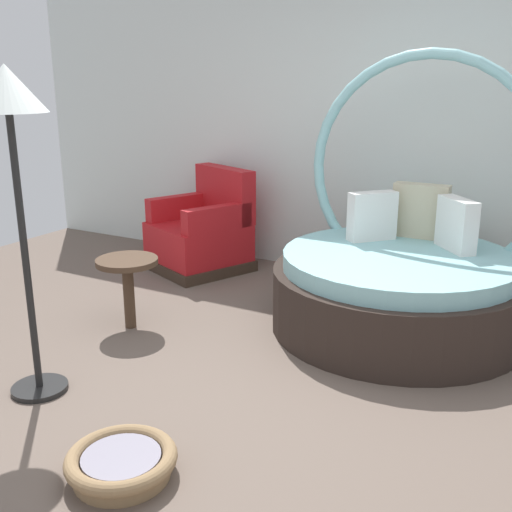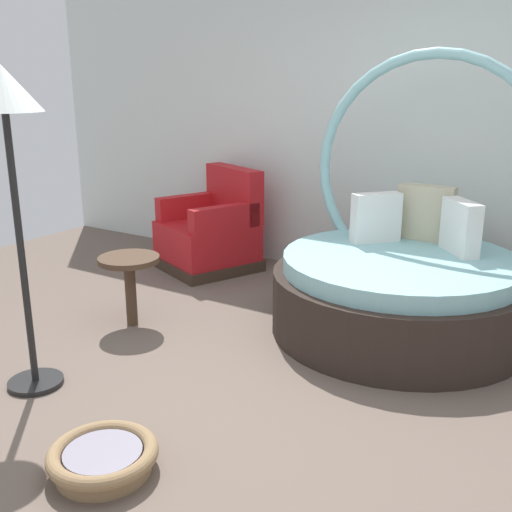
{
  "view_description": "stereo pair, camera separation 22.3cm",
  "coord_description": "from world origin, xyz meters",
  "px_view_note": "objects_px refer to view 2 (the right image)",
  "views": [
    {
      "loc": [
        1.47,
        -2.67,
        1.75
      ],
      "look_at": [
        -0.51,
        0.89,
        0.55
      ],
      "focal_mm": 42.66,
      "sensor_mm": 36.0,
      "label": 1
    },
    {
      "loc": [
        1.66,
        -2.56,
        1.75
      ],
      "look_at": [
        -0.51,
        0.89,
        0.55
      ],
      "focal_mm": 42.66,
      "sensor_mm": 36.0,
      "label": 2
    }
  ],
  "objects_px": {
    "red_armchair": "(212,234)",
    "pet_basket": "(103,458)",
    "floor_lamp": "(6,121)",
    "side_table": "(129,269)",
    "round_daybed": "(403,278)"
  },
  "relations": [
    {
      "from": "red_armchair",
      "to": "pet_basket",
      "type": "height_order",
      "value": "red_armchair"
    },
    {
      "from": "red_armchair",
      "to": "floor_lamp",
      "type": "height_order",
      "value": "floor_lamp"
    },
    {
      "from": "side_table",
      "to": "red_armchair",
      "type": "bearing_deg",
      "value": 102.9
    },
    {
      "from": "pet_basket",
      "to": "side_table",
      "type": "xyz_separation_m",
      "value": [
        -1.11,
        1.37,
        0.35
      ]
    },
    {
      "from": "pet_basket",
      "to": "floor_lamp",
      "type": "height_order",
      "value": "floor_lamp"
    },
    {
      "from": "round_daybed",
      "to": "side_table",
      "type": "xyz_separation_m",
      "value": [
        -1.69,
        -0.98,
        0.04
      ]
    },
    {
      "from": "round_daybed",
      "to": "pet_basket",
      "type": "xyz_separation_m",
      "value": [
        -0.58,
        -2.35,
        -0.31
      ]
    },
    {
      "from": "side_table",
      "to": "floor_lamp",
      "type": "xyz_separation_m",
      "value": [
        0.15,
        -0.99,
        1.11
      ]
    },
    {
      "from": "side_table",
      "to": "floor_lamp",
      "type": "relative_size",
      "value": 0.29
    },
    {
      "from": "floor_lamp",
      "to": "pet_basket",
      "type": "bearing_deg",
      "value": -21.75
    },
    {
      "from": "pet_basket",
      "to": "side_table",
      "type": "bearing_deg",
      "value": 129.04
    },
    {
      "from": "red_armchair",
      "to": "floor_lamp",
      "type": "bearing_deg",
      "value": -78.7
    },
    {
      "from": "round_daybed",
      "to": "side_table",
      "type": "relative_size",
      "value": 3.76
    },
    {
      "from": "round_daybed",
      "to": "side_table",
      "type": "height_order",
      "value": "round_daybed"
    },
    {
      "from": "pet_basket",
      "to": "round_daybed",
      "type": "bearing_deg",
      "value": 76.05
    }
  ]
}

